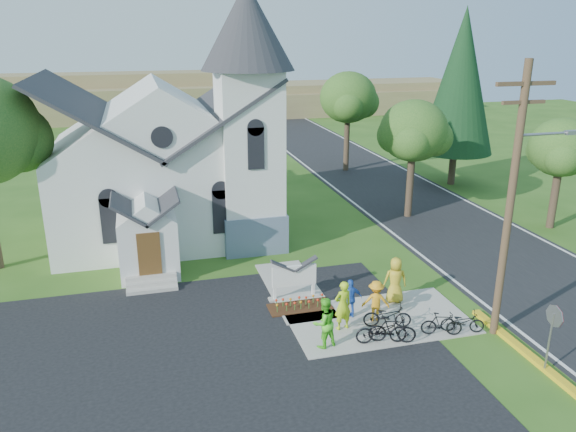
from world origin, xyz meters
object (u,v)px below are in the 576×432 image
object	(u,v)px
cyclist_4	(395,280)
cyclist_0	(343,305)
cyclist_2	(350,298)
bike_3	(442,324)
church_sign	(294,276)
bike_1	(392,330)
stop_sign	(553,325)
utility_pole	(513,195)
bike_0	(381,331)
bike_2	(387,316)
cyclist_1	(324,323)
cyclist_3	(376,301)
bike_4	(463,322)

from	to	relation	value
cyclist_4	cyclist_0	bearing A→B (deg)	42.13
cyclist_2	bike_3	size ratio (longest dim) A/B	1.05
church_sign	bike_1	xyz separation A→B (m)	(2.45, -4.40, -0.46)
cyclist_0	stop_sign	bearing A→B (deg)	130.12
bike_1	cyclist_4	xyz separation A→B (m)	(1.48, 2.94, 0.46)
utility_pole	bike_0	bearing A→B (deg)	175.28
bike_1	bike_2	bearing A→B (deg)	4.58
church_sign	cyclist_2	distance (m)	2.78
utility_pole	cyclist_0	distance (m)	7.24
bike_0	bike_1	xyz separation A→B (m)	(0.39, -0.07, 0.03)
utility_pole	cyclist_1	distance (m)	7.95
cyclist_0	bike_2	size ratio (longest dim) A/B	1.07
bike_3	cyclist_4	bearing A→B (deg)	28.66
church_sign	cyclist_3	size ratio (longest dim) A/B	1.32
bike_3	utility_pole	bearing A→B (deg)	-79.33
bike_2	bike_4	size ratio (longest dim) A/B	1.13
stop_sign	bike_0	xyz separation A→B (m)	(-4.57, 3.07, -1.24)
church_sign	cyclist_0	xyz separation A→B (m)	(1.06, -2.99, 0.00)
cyclist_3	cyclist_4	distance (m)	1.89
utility_pole	cyclist_1	bearing A→B (deg)	173.91
bike_1	bike_4	world-z (taller)	bike_1
utility_pole	bike_4	world-z (taller)	utility_pole
church_sign	cyclist_3	distance (m)	3.71
bike_3	cyclist_3	bearing A→B (deg)	67.52
bike_1	bike_3	xyz separation A→B (m)	(2.00, 0.00, -0.06)
stop_sign	cyclist_2	xyz separation A→B (m)	(-4.96, 5.18, -0.93)
church_sign	bike_1	size ratio (longest dim) A/B	1.27
utility_pole	bike_2	world-z (taller)	utility_pole
stop_sign	cyclist_3	distance (m)	6.29
cyclist_1	bike_1	distance (m)	2.54
bike_0	cyclist_2	xyz separation A→B (m)	(-0.39, 2.11, 0.31)
cyclist_1	cyclist_4	xyz separation A→B (m)	(3.96, 2.53, 0.04)
cyclist_1	bike_3	world-z (taller)	cyclist_1
utility_pole	cyclist_0	world-z (taller)	utility_pole
cyclist_2	cyclist_3	distance (m)	0.99
cyclist_1	bike_4	world-z (taller)	cyclist_1
stop_sign	cyclist_3	size ratio (longest dim) A/B	1.49
cyclist_1	cyclist_3	distance (m)	2.85
cyclist_3	bike_4	world-z (taller)	cyclist_3
bike_2	cyclist_2	bearing A→B (deg)	60.92
bike_4	bike_1	bearing A→B (deg)	109.80
church_sign	cyclist_3	world-z (taller)	cyclist_3
church_sign	cyclist_2	xyz separation A→B (m)	(1.67, -2.22, -0.18)
cyclist_1	church_sign	bearing A→B (deg)	-105.59
bike_0	bike_2	world-z (taller)	bike_0
utility_pole	bike_2	distance (m)	6.34
stop_sign	cyclist_0	world-z (taller)	stop_sign
cyclist_1	cyclist_3	size ratio (longest dim) A/B	1.14
church_sign	utility_pole	world-z (taller)	utility_pole
cyclist_1	bike_2	bearing A→B (deg)	178.26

